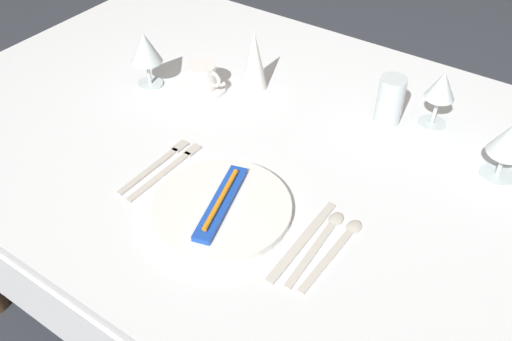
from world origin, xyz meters
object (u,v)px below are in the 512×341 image
object	(u,v)px
wine_glass_right	(511,140)
coffee_cup_left	(202,76)
dinner_knife	(301,242)
spoon_dessert	(339,246)
napkin_folded	(254,60)
drink_tumbler	(390,103)
fork_inner	(157,164)
wine_glass_left	(145,49)
toothbrush_package	(221,202)
wine_glass_far	(441,88)
fork_outer	(168,169)
dinner_plate	(222,208)
spoon_soup	(322,239)

from	to	relation	value
wine_glass_right	coffee_cup_left	bearing A→B (deg)	-172.79
dinner_knife	spoon_dessert	size ratio (longest dim) A/B	1.11
napkin_folded	drink_tumbler	bearing A→B (deg)	9.07
fork_inner	coffee_cup_left	bearing A→B (deg)	109.63
wine_glass_left	napkin_folded	size ratio (longest dim) A/B	0.94
drink_tumbler	napkin_folded	xyz separation A→B (m)	(-0.35, -0.06, 0.03)
toothbrush_package	wine_glass_far	distance (m)	0.57
fork_outer	toothbrush_package	bearing A→B (deg)	-11.29
napkin_folded	fork_inner	bearing A→B (deg)	-89.58
toothbrush_package	fork_inner	distance (m)	0.20
toothbrush_package	fork_outer	bearing A→B (deg)	168.71
spoon_dessert	wine_glass_right	xyz separation A→B (m)	(0.18, 0.36, 0.09)
fork_outer	wine_glass_right	world-z (taller)	wine_glass_right
dinner_plate	fork_outer	size ratio (longest dim) A/B	1.27
wine_glass_left	drink_tumbler	bearing A→B (deg)	19.36
dinner_knife	spoon_dessert	bearing A→B (deg)	27.36
dinner_plate	wine_glass_left	world-z (taller)	wine_glass_left
fork_inner	napkin_folded	xyz separation A→B (m)	(-0.00, 0.38, 0.08)
spoon_soup	wine_glass_right	xyz separation A→B (m)	(0.22, 0.37, 0.09)
dinner_plate	dinner_knife	size ratio (longest dim) A/B	1.20
toothbrush_package	drink_tumbler	world-z (taller)	drink_tumbler
coffee_cup_left	wine_glass_right	xyz separation A→B (m)	(0.72, 0.09, 0.06)
dinner_plate	drink_tumbler	size ratio (longest dim) A/B	2.37
spoon_soup	spoon_dessert	distance (m)	0.03
coffee_cup_left	drink_tumbler	world-z (taller)	drink_tumbler
spoon_dessert	drink_tumbler	size ratio (longest dim) A/B	1.78
wine_glass_right	drink_tumbler	xyz separation A→B (m)	(-0.28, 0.05, -0.05)
fork_outer	fork_inner	xyz separation A→B (m)	(-0.03, -0.00, -0.00)
wine_glass_far	spoon_dessert	bearing A→B (deg)	-90.62
coffee_cup_left	toothbrush_package	bearing A→B (deg)	-46.70
wine_glass_left	drink_tumbler	xyz separation A→B (m)	(0.57, 0.20, -0.05)
dinner_knife	spoon_soup	xyz separation A→B (m)	(0.03, 0.03, 0.00)
fork_inner	fork_outer	bearing A→B (deg)	1.77
dinner_knife	spoon_soup	bearing A→B (deg)	46.56
fork_outer	wine_glass_right	xyz separation A→B (m)	(0.59, 0.38, 0.09)
fork_outer	napkin_folded	distance (m)	0.38
dinner_plate	wine_glass_left	distance (m)	0.51
fork_outer	dinner_knife	xyz separation A→B (m)	(0.34, -0.02, 0.00)
spoon_soup	drink_tumbler	xyz separation A→B (m)	(-0.06, 0.42, 0.05)
toothbrush_package	spoon_dessert	world-z (taller)	toothbrush_package
spoon_dessert	wine_glass_left	distance (m)	0.71
wine_glass_right	dinner_knife	bearing A→B (deg)	-121.91
toothbrush_package	fork_outer	xyz separation A→B (m)	(-0.17, 0.03, -0.02)
coffee_cup_left	wine_glass_right	world-z (taller)	wine_glass_right
dinner_plate	drink_tumbler	world-z (taller)	drink_tumbler
coffee_cup_left	napkin_folded	bearing A→B (deg)	41.13
fork_inner	spoon_dessert	xyz separation A→B (m)	(0.43, 0.02, -0.00)
dinner_plate	fork_outer	world-z (taller)	dinner_plate
dinner_knife	drink_tumbler	xyz separation A→B (m)	(-0.03, 0.45, 0.05)
fork_outer	napkin_folded	xyz separation A→B (m)	(-0.03, 0.38, 0.08)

